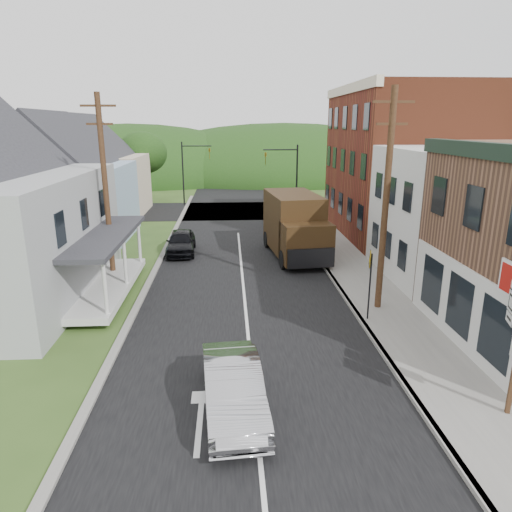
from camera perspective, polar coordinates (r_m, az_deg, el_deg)
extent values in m
plane|color=#2D4719|center=(16.08, -0.79, -12.03)|extent=(120.00, 120.00, 0.00)
cube|color=black|center=(25.33, -1.84, -1.29)|extent=(9.00, 90.00, 0.02)
cube|color=black|center=(41.85, -2.52, 5.69)|extent=(60.00, 9.00, 0.02)
cube|color=slate|center=(24.29, 12.36, -2.26)|extent=(2.80, 55.00, 0.15)
cube|color=slate|center=(23.96, 9.25, -2.34)|extent=(0.20, 55.00, 0.15)
cube|color=slate|center=(23.74, -13.00, -2.77)|extent=(0.30, 55.00, 0.12)
cube|color=silver|center=(25.10, 25.10, 4.67)|extent=(8.00, 7.00, 6.50)
cube|color=maroon|center=(33.46, 17.81, 10.96)|extent=(8.00, 12.00, 10.00)
cube|color=#8EABC2|center=(33.23, -21.70, 6.21)|extent=(7.00, 8.00, 5.00)
cube|color=beige|center=(41.91, -18.64, 8.35)|extent=(7.00, 8.00, 5.00)
cylinder|color=#472D19|center=(18.98, 15.89, 6.17)|extent=(0.26, 0.26, 9.00)
cube|color=#472D19|center=(18.74, 16.84, 17.98)|extent=(1.60, 0.10, 0.10)
cube|color=#472D19|center=(18.72, 16.64, 15.54)|extent=(1.20, 0.10, 0.10)
cylinder|color=#472D19|center=(23.13, -18.26, 7.67)|extent=(0.26, 0.26, 9.00)
cube|color=#472D19|center=(22.93, -19.15, 17.33)|extent=(1.60, 0.10, 0.10)
cube|color=#472D19|center=(22.92, -18.97, 15.34)|extent=(1.20, 0.10, 0.10)
cylinder|color=black|center=(38.35, 5.11, 9.22)|extent=(0.14, 0.14, 6.00)
cylinder|color=black|center=(37.94, 3.06, 13.13)|extent=(2.80, 0.10, 0.10)
imported|color=olive|center=(37.87, 1.20, 12.08)|extent=(0.16, 0.20, 1.00)
cylinder|color=black|center=(45.10, -9.11, 10.12)|extent=(0.14, 0.14, 6.00)
cylinder|color=black|center=(44.80, -7.43, 13.48)|extent=(2.80, 0.10, 0.10)
imported|color=olive|center=(44.77, -5.83, 12.63)|extent=(0.16, 0.20, 1.00)
cylinder|color=#382616|center=(47.25, -13.77, 8.86)|extent=(0.36, 0.36, 3.92)
ellipsoid|color=#16340F|center=(46.99, -14.02, 12.41)|extent=(4.80, 4.80, 4.08)
ellipsoid|color=#16340F|center=(69.57, -2.93, 9.88)|extent=(90.00, 30.00, 16.00)
imported|color=#ACABB0|center=(12.84, -2.87, -16.22)|extent=(1.90, 4.50, 1.44)
imported|color=black|center=(28.06, -9.35, 1.73)|extent=(1.79, 4.18, 1.41)
cube|color=black|center=(27.38, 4.63, 4.35)|extent=(3.18, 5.31, 3.33)
cube|color=black|center=(24.71, 6.30, 1.63)|extent=(2.83, 2.12, 2.18)
cube|color=black|center=(24.71, 6.22, 3.83)|extent=(2.55, 1.63, 0.06)
cube|color=black|center=(23.96, 6.89, -0.28)|extent=(2.53, 0.45, 1.03)
cylinder|color=black|center=(24.76, 3.47, -0.47)|extent=(0.43, 1.06, 1.03)
cylinder|color=black|center=(25.41, 8.78, -0.20)|extent=(0.43, 1.06, 1.03)
cylinder|color=black|center=(29.10, 1.43, 2.08)|extent=(0.43, 1.06, 1.03)
cylinder|color=black|center=(29.65, 6.02, 2.26)|extent=(0.43, 1.06, 1.03)
cube|color=silver|center=(13.95, 29.35, -5.11)|extent=(0.20, 0.59, 0.56)
cube|color=silver|center=(14.11, 29.10, -6.83)|extent=(0.18, 0.54, 0.28)
cylinder|color=black|center=(18.36, 14.02, -3.75)|extent=(0.09, 0.09, 2.69)
cube|color=black|center=(17.99, 14.04, -0.41)|extent=(0.31, 0.74, 0.79)
cube|color=yellow|center=(18.00, 14.09, -0.40)|extent=(0.29, 0.67, 0.71)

